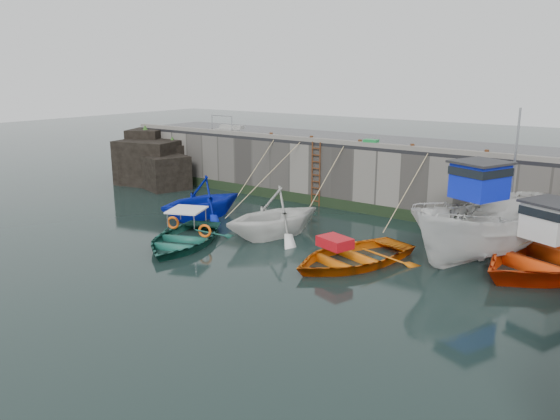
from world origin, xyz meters
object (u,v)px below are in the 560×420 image
Objects in this scene: boat_far_orange at (558,255)px; bollard_d at (412,147)px; fish_crate at (371,143)px; boat_near_blacktrim at (274,236)px; bollard_c at (360,143)px; boat_near_navy at (351,263)px; ladder at (316,174)px; boat_near_blue at (183,244)px; bollard_e at (487,153)px; bollard_b at (311,139)px; boat_far_white at (486,229)px; boat_near_white at (202,217)px; bollard_a at (271,135)px.

boat_far_orange reaches higher than bollard_d.
bollard_d is (2.05, -0.05, -0.02)m from fish_crate.
bollard_c is (0.79, 5.75, 3.30)m from boat_near_blacktrim.
bollard_c is (-3.35, 6.74, 3.30)m from boat_near_navy.
ladder is 3.27m from fish_crate.
bollard_e is at bearing 22.85° from boat_near_blue.
boat_far_orange is at bearing -18.41° from bollard_c.
bollard_e is (3.20, 0.00, 0.00)m from bollard_d.
boat_far_orange is 5.44m from bollard_e.
bollard_b is 1.00× the size of bollard_d.
boat_near_blacktrim is 9.35m from bollard_e.
bollard_b is 2.70m from bollard_c.
boat_far_orange is (11.49, -2.76, -1.11)m from ladder.
bollard_d is at bearing 163.37° from boat_far_white.
bollard_e is at bearing 162.26° from boat_far_orange.
fish_crate reaches higher than boat_near_white.
bollard_b is at bearing 180.00° from bollard_d.
boat_near_blue is at bearing -131.55° from boat_far_orange.
bollard_d reaches higher than boat_near_navy.
boat_near_blue is at bearing -117.84° from fish_crate.
boat_near_white is at bearing -147.39° from boat_far_orange.
boat_far_white reaches higher than ladder.
boat_far_orange is at bearing -14.46° from bollard_b.
boat_near_blue is 9.58m from bollard_a.
fish_crate is at bearing 5.18° from bollard_c.
boat_near_navy is 17.81× the size of bollard_a.
boat_near_navy is 9.64m from bollard_b.
boat_near_blacktrim is 4.26m from boat_near_navy.
bollard_b is at bearing 180.00° from bollard_c.
bollard_b and bollard_d have the same top height.
boat_near_blacktrim is 15.88× the size of bollard_e.
bollard_d is at bearing 180.00° from bollard_e.
boat_far_white is 8.16m from bollard_c.
boat_far_white is 12.89m from bollard_a.
boat_near_blacktrim reaches higher than boat_near_blue.
bollard_a is 11.00m from bollard_e.
boat_far_orange is 31.21× the size of bollard_a.
boat_far_white reaches higher than bollard_c.
bollard_a is (0.02, 5.33, 3.30)m from boat_near_white.
boat_far_white is (9.18, -3.27, -0.47)m from ladder.
boat_near_white is at bearing -134.39° from bollard_c.
bollard_c is at bearing 0.00° from bollard_b.
boat_far_orange reaches higher than boat_near_white.
boat_near_blacktrim is at bearing -97.85° from bollard_c.
boat_near_navy is at bearing -48.09° from bollard_b.
bollard_d reaches higher than ladder.
boat_far_orange is 31.21× the size of bollard_e.
boat_near_white is 15.05× the size of bollard_a.
bollard_a is at bearing 180.00° from bollard_e.
ladder reaches higher than boat_near_blacktrim.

